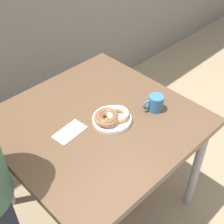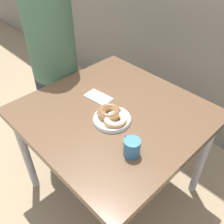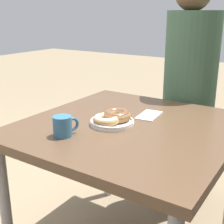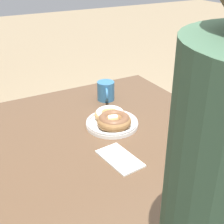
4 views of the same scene
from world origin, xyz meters
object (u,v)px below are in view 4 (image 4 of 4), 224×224
object	(u,v)px
donut_plate	(112,120)
coffee_mug	(106,91)
dining_table	(104,154)
napkin	(120,159)

from	to	relation	value
donut_plate	coffee_mug	bearing A→B (deg)	-22.48
coffee_mug	donut_plate	bearing A→B (deg)	157.52
dining_table	donut_plate	bearing A→B (deg)	-51.89
donut_plate	coffee_mug	size ratio (longest dim) A/B	2.12
donut_plate	coffee_mug	distance (m)	0.24
dining_table	napkin	bearing A→B (deg)	171.63
dining_table	napkin	size ratio (longest dim) A/B	5.65
dining_table	coffee_mug	size ratio (longest dim) A/B	8.71
coffee_mug	napkin	bearing A→B (deg)	157.41
dining_table	coffee_mug	distance (m)	0.34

